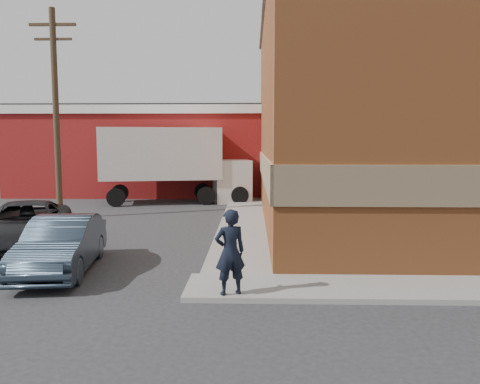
% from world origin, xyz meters
% --- Properties ---
extents(ground, '(90.00, 90.00, 0.00)m').
position_xyz_m(ground, '(0.00, 0.00, 0.00)').
color(ground, '#28282B').
rests_on(ground, ground).
extents(brick_building, '(14.25, 18.25, 9.36)m').
position_xyz_m(brick_building, '(8.50, 9.00, 4.68)').
color(brick_building, '#AC5B2C').
rests_on(brick_building, ground).
extents(sidewalk_west, '(1.80, 18.00, 0.12)m').
position_xyz_m(sidewalk_west, '(0.60, 9.00, 0.06)').
color(sidewalk_west, gray).
rests_on(sidewalk_west, ground).
extents(warehouse, '(16.30, 8.30, 5.60)m').
position_xyz_m(warehouse, '(-6.00, 20.00, 2.81)').
color(warehouse, maroon).
rests_on(warehouse, ground).
extents(utility_pole, '(2.00, 0.26, 9.00)m').
position_xyz_m(utility_pole, '(-7.50, 9.00, 4.75)').
color(utility_pole, '#483724').
rests_on(utility_pole, ground).
extents(man, '(0.78, 0.64, 1.83)m').
position_xyz_m(man, '(0.52, -1.55, 1.03)').
color(man, black).
rests_on(man, sidewalk_south).
extents(sedan, '(2.05, 4.46, 1.42)m').
position_xyz_m(sedan, '(-3.92, 0.50, 0.71)').
color(sedan, '#2C3B4A').
rests_on(sedan, ground).
extents(suv_a, '(3.83, 5.74, 1.46)m').
position_xyz_m(suv_a, '(-6.14, 3.09, 0.73)').
color(suv_a, black).
rests_on(suv_a, ground).
extents(box_truck, '(8.65, 3.98, 4.12)m').
position_xyz_m(box_truck, '(-3.21, 14.41, 2.37)').
color(box_truck, silver).
rests_on(box_truck, ground).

